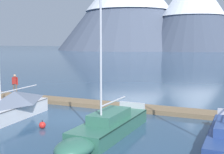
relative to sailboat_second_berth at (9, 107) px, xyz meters
The scene contains 8 objects.
ground_plane 3.95m from the sailboat_second_berth, 26.75° to the left, with size 700.00×700.00×0.00m, color #2D4C6B.
mountain_west_summit 188.73m from the sailboat_second_berth, 108.74° to the left, with size 93.00×93.00×59.37m.
mountain_central_massif 173.41m from the sailboat_second_berth, 95.82° to the left, with size 60.17×60.17×47.80m.
dock 6.73m from the sailboat_second_berth, 58.95° to the left, with size 25.50×2.01×0.30m.
sailboat_second_berth is the anchor object (origin of this frame).
sailboat_mid_dock_port 6.94m from the sailboat_second_berth, ahead, with size 1.92×7.72×7.16m.
person_on_dock 8.05m from the sailboat_second_berth, 129.09° to the left, with size 0.59×0.27×1.69m.
mooring_buoy_channel_marker 3.21m from the sailboat_second_berth, 14.31° to the right, with size 0.38×0.38×0.46m.
Camera 1 is at (9.79, -15.91, 4.71)m, focal length 48.90 mm.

